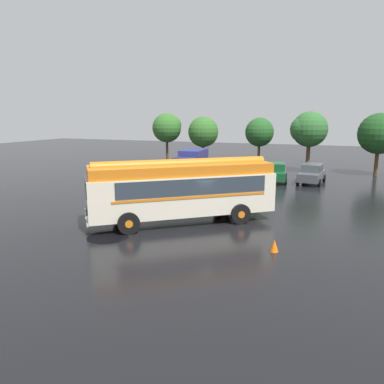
# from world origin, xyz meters

# --- Properties ---
(ground_plane) EXTENTS (120.00, 120.00, 0.00)m
(ground_plane) POSITION_xyz_m (0.00, 0.00, 0.00)
(ground_plane) COLOR black
(vintage_bus) EXTENTS (9.40, 8.20, 3.49)m
(vintage_bus) POSITION_xyz_m (-0.68, -0.48, 1.89)
(vintage_bus) COLOR silver
(vintage_bus) RESTS_ON ground
(car_near_left) EXTENTS (2.06, 4.25, 1.66)m
(car_near_left) POSITION_xyz_m (-3.64, 15.12, 0.85)
(car_near_left) COLOR maroon
(car_near_left) RESTS_ON ground
(car_mid_left) EXTENTS (2.36, 4.38, 1.66)m
(car_mid_left) POSITION_xyz_m (-0.45, 14.55, 0.85)
(car_mid_left) COLOR #144C28
(car_mid_left) RESTS_ON ground
(car_mid_right) EXTENTS (2.38, 4.39, 1.66)m
(car_mid_right) POSITION_xyz_m (2.04, 14.46, 0.85)
(car_mid_right) COLOR #144C28
(car_mid_right) RESTS_ON ground
(car_far_right) EXTENTS (2.29, 4.35, 1.66)m
(car_far_right) POSITION_xyz_m (5.07, 14.77, 0.85)
(car_far_right) COLOR #4C5156
(car_far_right) RESTS_ON ground
(box_van) EXTENTS (2.69, 5.91, 2.50)m
(box_van) POSITION_xyz_m (-6.08, 14.75, 1.36)
(box_van) COLOR navy
(box_van) RESTS_ON ground
(tree_far_left) EXTENTS (3.47, 3.47, 6.05)m
(tree_far_left) POSITION_xyz_m (-12.17, 22.50, 4.38)
(tree_far_left) COLOR #4C3823
(tree_far_left) RESTS_ON ground
(tree_left_of_centre) EXTENTS (3.57, 3.57, 5.65)m
(tree_left_of_centre) POSITION_xyz_m (-8.02, 23.18, 3.91)
(tree_left_of_centre) COLOR #4C3823
(tree_left_of_centre) RESTS_ON ground
(tree_centre) EXTENTS (3.10, 3.10, 5.57)m
(tree_centre) POSITION_xyz_m (-1.07, 22.26, 4.08)
(tree_centre) COLOR #4C3823
(tree_centre) RESTS_ON ground
(tree_right_of_centre) EXTENTS (3.72, 3.60, 6.19)m
(tree_right_of_centre) POSITION_xyz_m (4.02, 21.34, 4.37)
(tree_right_of_centre) COLOR #4C3823
(tree_right_of_centre) RESTS_ON ground
(tree_far_right) EXTENTS (3.93, 3.93, 6.02)m
(tree_far_right) POSITION_xyz_m (10.70, 21.61, 4.01)
(tree_far_right) COLOR #4C3823
(tree_far_right) RESTS_ON ground
(traffic_cone) EXTENTS (0.36, 0.36, 0.55)m
(traffic_cone) POSITION_xyz_m (4.80, -3.26, 0.28)
(traffic_cone) COLOR orange
(traffic_cone) RESTS_ON ground
(puddle_patch) EXTENTS (2.00, 2.00, 0.01)m
(puddle_patch) POSITION_xyz_m (-2.98, -4.25, 0.00)
(puddle_patch) COLOR black
(puddle_patch) RESTS_ON ground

